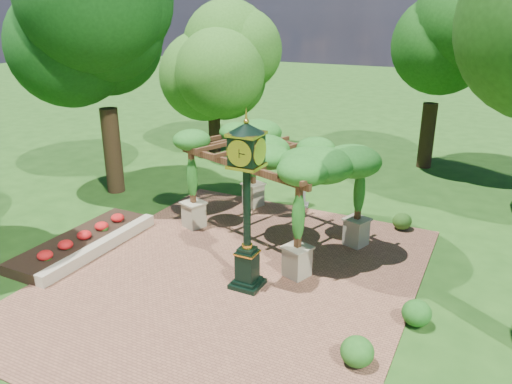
% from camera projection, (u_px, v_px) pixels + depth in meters
% --- Properties ---
extents(ground, '(120.00, 120.00, 0.00)m').
position_uv_depth(ground, '(216.00, 294.00, 13.85)').
color(ground, '#1E4714').
rests_on(ground, ground).
extents(brick_plaza, '(10.00, 12.00, 0.04)m').
position_uv_depth(brick_plaza, '(233.00, 277.00, 14.68)').
color(brick_plaza, brown).
rests_on(brick_plaza, ground).
extents(border_wall, '(0.35, 5.00, 0.40)m').
position_uv_depth(border_wall, '(101.00, 247.00, 16.13)').
color(border_wall, '#C6B793').
rests_on(border_wall, ground).
extents(flower_bed, '(1.50, 5.00, 0.36)m').
position_uv_depth(flower_bed, '(81.00, 242.00, 16.52)').
color(flower_bed, red).
rests_on(flower_bed, ground).
extents(pedestal_clock, '(0.95, 0.95, 4.81)m').
position_uv_depth(pedestal_clock, '(247.00, 192.00, 13.20)').
color(pedestal_clock, black).
rests_on(pedestal_clock, brick_plaza).
extents(pergola, '(6.57, 5.24, 3.60)m').
position_uv_depth(pergola, '(273.00, 154.00, 16.36)').
color(pergola, tan).
rests_on(pergola, brick_plaza).
extents(sundial, '(0.59, 0.59, 0.86)m').
position_uv_depth(sundial, '(303.00, 197.00, 19.94)').
color(sundial, gray).
rests_on(sundial, ground).
extents(shrub_front, '(0.77, 0.77, 0.67)m').
position_uv_depth(shrub_front, '(357.00, 352.00, 10.94)').
color(shrub_front, '#215A19').
rests_on(shrub_front, brick_plaza).
extents(shrub_mid, '(0.87, 0.87, 0.66)m').
position_uv_depth(shrub_mid, '(417.00, 313.00, 12.34)').
color(shrub_mid, '#1D5518').
rests_on(shrub_mid, brick_plaza).
extents(shrub_back, '(0.88, 0.88, 0.60)m').
position_uv_depth(shrub_back, '(402.00, 221.00, 17.74)').
color(shrub_back, '#2B5719').
rests_on(shrub_back, brick_plaza).
extents(tree_west_near, '(5.11, 5.11, 9.32)m').
position_uv_depth(tree_west_near, '(101.00, 37.00, 19.47)').
color(tree_west_near, '#372616').
rests_on(tree_west_near, ground).
extents(tree_west_far, '(4.44, 4.44, 7.04)m').
position_uv_depth(tree_west_far, '(213.00, 62.00, 26.06)').
color(tree_west_far, '#332113').
rests_on(tree_west_far, ground).
extents(tree_north, '(4.74, 4.74, 8.23)m').
position_uv_depth(tree_north, '(437.00, 50.00, 23.06)').
color(tree_north, '#352415').
rests_on(tree_north, ground).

